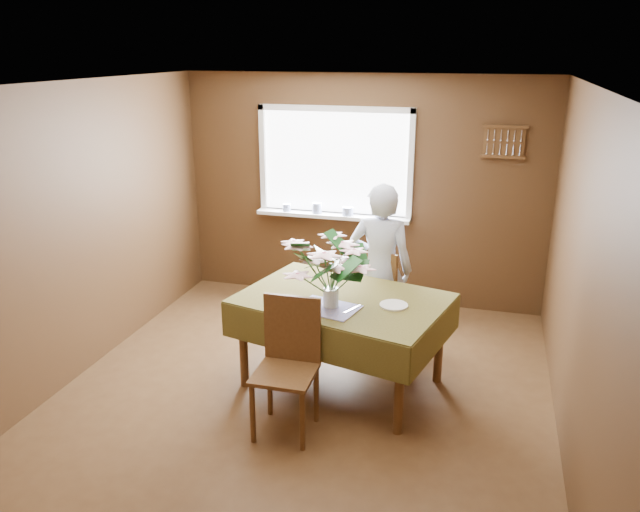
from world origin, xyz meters
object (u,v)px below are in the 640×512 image
(chair_far, at_px, (385,293))
(flower_bouquet, at_px, (331,265))
(chair_near, at_px, (288,360))
(seated_woman, at_px, (380,269))
(dining_table, at_px, (342,308))

(chair_far, height_order, flower_bouquet, flower_bouquet)
(chair_far, height_order, chair_near, chair_near)
(seated_woman, height_order, flower_bouquet, seated_woman)
(chair_near, relative_size, flower_bouquet, 1.62)
(seated_woman, bearing_deg, flower_bouquet, 77.22)
(dining_table, height_order, flower_bouquet, flower_bouquet)
(seated_woman, bearing_deg, dining_table, 76.57)
(dining_table, relative_size, flower_bouquet, 2.97)
(chair_far, distance_m, flower_bouquet, 1.26)
(flower_bouquet, bearing_deg, seated_woman, 76.77)
(dining_table, height_order, seated_woman, seated_woman)
(seated_woman, bearing_deg, chair_far, -102.46)
(chair_near, bearing_deg, chair_far, 73.40)
(chair_near, distance_m, seated_woman, 1.53)
(dining_table, xyz_separation_m, flower_bouquet, (-0.04, -0.22, 0.45))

